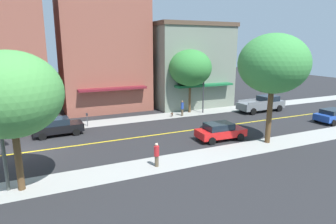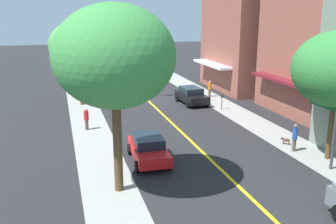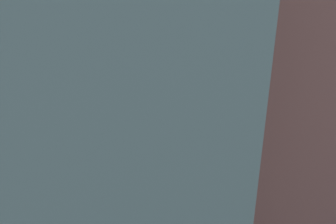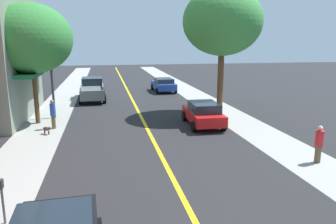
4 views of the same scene
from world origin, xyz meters
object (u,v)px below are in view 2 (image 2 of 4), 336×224
(parking_meter, at_px, (222,100))
(pedestrian_orange_shirt, at_px, (210,88))
(fire_hydrant, at_px, (198,90))
(traffic_light_mast, at_px, (101,55))
(pedestrian_red_shirt, at_px, (86,118))
(red_sedan_right_curb, at_px, (148,148))
(black_sedan_left_curb, at_px, (192,95))
(small_dog, at_px, (286,140))
(street_tree_left_far, at_px, (79,46))
(street_tree_right_corner, at_px, (114,57))
(pedestrian_blue_shirt, at_px, (295,137))

(parking_meter, distance_m, pedestrian_orange_shirt, 5.31)
(fire_hydrant, bearing_deg, traffic_light_mast, 3.09)
(pedestrian_red_shirt, bearing_deg, traffic_light_mast, 97.15)
(traffic_light_mast, bearing_deg, red_sedan_right_curb, -87.48)
(black_sedan_left_curb, distance_m, small_dog, 12.61)
(fire_hydrant, height_order, black_sedan_left_curb, black_sedan_left_curb)
(parking_meter, xyz_separation_m, small_dog, (-0.29, 9.50, -0.59))
(pedestrian_red_shirt, bearing_deg, fire_hydrant, 58.92)
(street_tree_left_far, xyz_separation_m, fire_hydrant, (-12.10, -1.23, -5.02))
(street_tree_left_far, bearing_deg, pedestrian_orange_shirt, 178.39)
(street_tree_left_far, distance_m, black_sedan_left_curb, 11.31)
(traffic_light_mast, height_order, small_dog, traffic_light_mast)
(street_tree_right_corner, relative_size, pedestrian_orange_shirt, 5.31)
(black_sedan_left_curb, bearing_deg, pedestrian_red_shirt, -64.51)
(street_tree_right_corner, xyz_separation_m, pedestrian_red_shirt, (0.74, -10.32, -5.63))
(street_tree_right_corner, xyz_separation_m, small_dog, (-11.55, -3.38, -6.19))
(parking_meter, height_order, pedestrian_orange_shirt, pedestrian_orange_shirt)
(parking_meter, height_order, pedestrian_red_shirt, pedestrian_red_shirt)
(parking_meter, xyz_separation_m, pedestrian_blue_shirt, (-0.09, 10.71, 0.05))
(fire_hydrant, bearing_deg, red_sedan_right_curb, 60.47)
(pedestrian_orange_shirt, height_order, pedestrian_blue_shirt, pedestrian_blue_shirt)
(fire_hydrant, distance_m, pedestrian_orange_shirt, 1.79)
(traffic_light_mast, xyz_separation_m, red_sedan_right_curb, (-0.70, 15.94, -3.72))
(fire_hydrant, relative_size, red_sedan_right_curb, 0.19)
(parking_meter, distance_m, pedestrian_blue_shirt, 10.72)
(parking_meter, relative_size, pedestrian_orange_shirt, 0.81)
(traffic_light_mast, height_order, red_sedan_right_curb, traffic_light_mast)
(pedestrian_red_shirt, bearing_deg, black_sedan_left_curb, 49.94)
(street_tree_left_far, bearing_deg, street_tree_right_corner, 91.62)
(street_tree_right_corner, bearing_deg, red_sedan_right_curb, -125.04)
(red_sedan_right_curb, bearing_deg, pedestrian_red_shirt, -155.02)
(pedestrian_blue_shirt, height_order, small_dog, pedestrian_blue_shirt)
(black_sedan_left_curb, bearing_deg, street_tree_left_far, -107.68)
(black_sedan_left_curb, bearing_deg, traffic_light_mast, -115.65)
(traffic_light_mast, xyz_separation_m, black_sedan_left_curb, (-7.91, 3.34, -3.68))
(street_tree_right_corner, height_order, red_sedan_right_curb, street_tree_right_corner)
(red_sedan_right_curb, relative_size, pedestrian_blue_shirt, 2.41)
(parking_meter, height_order, black_sedan_left_curb, black_sedan_left_curb)
(pedestrian_orange_shirt, bearing_deg, red_sedan_right_curb, -37.06)
(red_sedan_right_curb, bearing_deg, black_sedan_left_curb, 152.38)
(fire_hydrant, xyz_separation_m, pedestrian_red_shirt, (12.32, 9.37, 0.47))
(black_sedan_left_curb, bearing_deg, street_tree_right_corner, -33.67)
(pedestrian_orange_shirt, xyz_separation_m, small_dog, (0.70, 14.72, -0.58))
(red_sedan_right_curb, distance_m, pedestrian_orange_shirt, 17.94)
(street_tree_right_corner, height_order, traffic_light_mast, street_tree_right_corner)
(traffic_light_mast, relative_size, pedestrian_orange_shirt, 3.98)
(street_tree_right_corner, relative_size, street_tree_left_far, 1.15)
(parking_meter, bearing_deg, pedestrian_blue_shirt, 90.48)
(fire_hydrant, distance_m, pedestrian_blue_shirt, 17.53)
(pedestrian_red_shirt, height_order, pedestrian_blue_shirt, pedestrian_blue_shirt)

